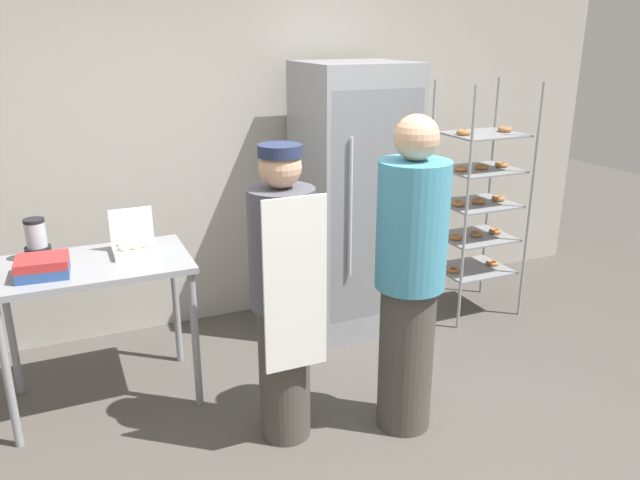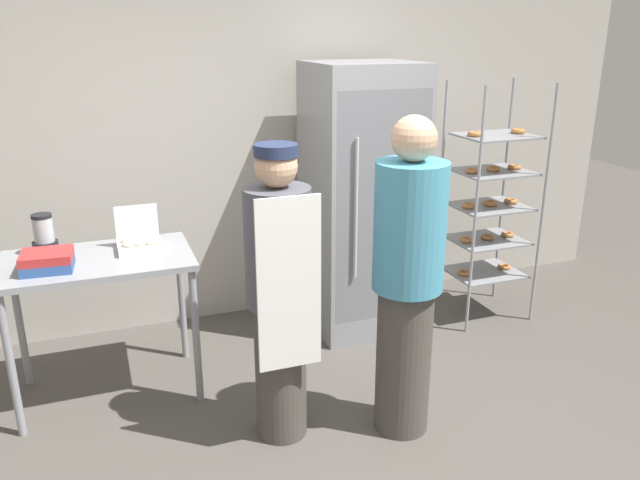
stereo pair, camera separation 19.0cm
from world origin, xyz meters
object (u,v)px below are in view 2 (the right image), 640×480
(baking_rack, at_px, (490,205))
(person_baker, at_px, (279,293))
(binder_stack, at_px, (47,261))
(refrigerator, at_px, (362,200))
(donut_box, at_px, (140,243))
(blender_pitcher, at_px, (44,237))
(person_customer, at_px, (407,280))

(baking_rack, height_order, person_baker, baking_rack)
(binder_stack, relative_size, person_baker, 0.17)
(refrigerator, bearing_deg, donut_box, -168.93)
(person_baker, bearing_deg, binder_stack, 149.85)
(refrigerator, distance_m, donut_box, 1.61)
(blender_pitcher, distance_m, person_baker, 1.47)
(blender_pitcher, relative_size, binder_stack, 0.87)
(blender_pitcher, bearing_deg, baking_rack, 0.13)
(donut_box, height_order, person_baker, person_baker)
(donut_box, bearing_deg, person_customer, -37.92)
(donut_box, bearing_deg, binder_stack, -162.51)
(baking_rack, relative_size, person_baker, 1.11)
(refrigerator, height_order, binder_stack, refrigerator)
(baking_rack, relative_size, donut_box, 7.02)
(refrigerator, bearing_deg, person_customer, -103.66)
(donut_box, xyz_separation_m, blender_pitcher, (-0.52, 0.11, 0.06))
(blender_pitcher, bearing_deg, refrigerator, 5.30)
(baking_rack, xyz_separation_m, binder_stack, (-3.05, -0.28, 0.05))
(donut_box, bearing_deg, baking_rack, 2.72)
(person_baker, bearing_deg, refrigerator, 49.35)
(donut_box, height_order, blender_pitcher, donut_box)
(baking_rack, xyz_separation_m, blender_pitcher, (-3.07, -0.01, 0.11))
(baking_rack, bearing_deg, blender_pitcher, -179.87)
(binder_stack, distance_m, person_customer, 1.95)
(blender_pitcher, height_order, person_baker, person_baker)
(binder_stack, bearing_deg, baking_rack, 5.23)
(donut_box, distance_m, blender_pitcher, 0.54)
(binder_stack, relative_size, person_customer, 0.16)
(refrigerator, xyz_separation_m, binder_stack, (-2.08, -0.47, -0.03))
(refrigerator, xyz_separation_m, person_baker, (-0.96, -1.12, -0.12))
(donut_box, distance_m, person_customer, 1.60)
(baking_rack, height_order, donut_box, baking_rack)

